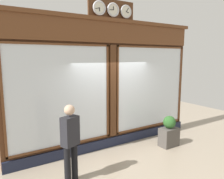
# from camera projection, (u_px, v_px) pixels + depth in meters

# --- Properties ---
(shop_facade) EXTENTS (6.07, 0.42, 4.21)m
(shop_facade) POSITION_uv_depth(u_px,v_px,m) (110.00, 84.00, 6.31)
(shop_facade) COLOR #4C2B16
(shop_facade) RESTS_ON ground_plane
(pedestrian) EXTENTS (0.42, 0.34, 1.69)m
(pedestrian) POSITION_uv_depth(u_px,v_px,m) (70.00, 140.00, 4.50)
(pedestrian) COLOR black
(pedestrian) RESTS_ON ground_plane
(planter_box) EXTENTS (0.56, 0.36, 0.55)m
(planter_box) POSITION_uv_depth(u_px,v_px,m) (169.00, 137.00, 6.45)
(planter_box) COLOR #4C4742
(planter_box) RESTS_ON ground_plane
(planter_shrub) EXTENTS (0.37, 0.37, 0.37)m
(planter_shrub) POSITION_uv_depth(u_px,v_px,m) (169.00, 122.00, 6.38)
(planter_shrub) COLOR #285623
(planter_shrub) RESTS_ON planter_box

